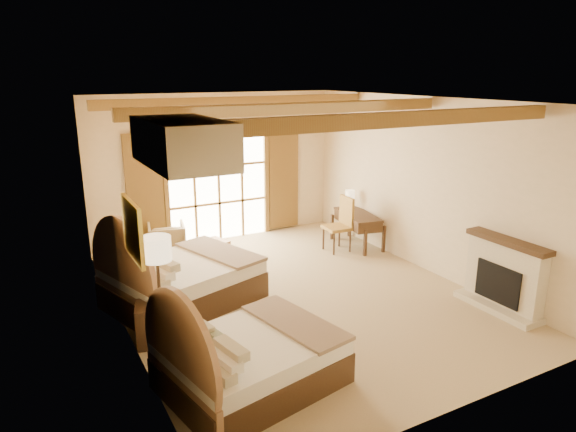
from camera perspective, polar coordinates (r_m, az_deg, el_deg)
floor at (r=8.73m, az=0.80°, el=-8.75°), size 7.00×7.00×0.00m
wall_back at (r=11.31m, az=-7.89°, el=5.32°), size 5.50×0.00×5.50m
wall_left at (r=7.30m, az=-18.34°, el=-1.12°), size 0.00×7.00×7.00m
wall_right at (r=9.80m, az=15.04°, el=3.32°), size 0.00×7.00×7.00m
ceiling at (r=7.95m, az=0.89°, el=12.73°), size 7.00×7.00×0.00m
ceiling_beams at (r=7.96m, az=0.89°, el=11.87°), size 5.39×4.60×0.18m
french_doors at (r=11.32m, az=-7.72°, el=3.53°), size 3.95×0.08×2.60m
fireplace at (r=8.72m, az=22.81°, el=-6.44°), size 0.46×1.40×1.16m
painting at (r=6.56m, az=-16.84°, el=-1.49°), size 0.06×0.95×0.75m
canopy_valance at (r=5.19m, az=-11.65°, el=8.03°), size 0.70×1.40×0.45m
bed_near at (r=6.23m, az=-5.27°, el=-15.49°), size 2.24×1.84×1.30m
bed_far at (r=8.44m, az=-12.56°, el=-6.80°), size 2.67×2.25×1.45m
nightstand at (r=7.42m, az=-14.63°, el=-11.48°), size 0.58×0.58×0.57m
floor_lamp at (r=6.44m, az=-14.36°, el=-4.42°), size 0.36×0.36×1.71m
armchair at (r=10.72m, az=-13.32°, el=-2.54°), size 0.85×0.86×0.67m
ottoman at (r=10.38m, az=-8.32°, el=-3.75°), size 0.63×0.63×0.37m
desk at (r=11.09m, az=7.68°, el=-1.38°), size 0.82×1.41×0.71m
desk_chair at (r=10.74m, az=5.58°, el=-2.02°), size 0.53×0.53×1.14m
desk_lamp at (r=11.31m, az=6.91°, el=2.35°), size 0.20×0.20×0.41m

